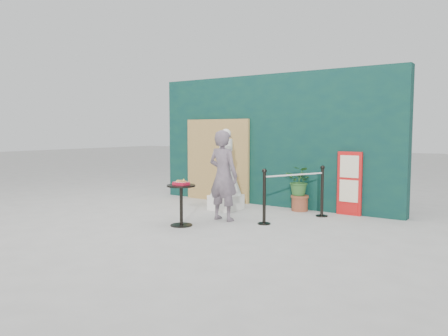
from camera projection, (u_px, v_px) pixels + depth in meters
ground at (185, 230)px, 7.59m from camera, size 60.00×60.00×0.00m
back_wall at (272, 140)px, 10.05m from camera, size 6.00×0.30×3.00m
bamboo_fence at (217, 160)px, 10.71m from camera, size 1.80×0.08×2.00m
woman at (223, 176)px, 8.36m from camera, size 0.65×0.44×1.73m
menu_board at (349, 184)px, 8.89m from camera, size 0.50×0.07×1.30m
statue at (226, 177)px, 9.49m from camera, size 0.69×0.69×1.76m
cafe_table at (181, 199)px, 7.90m from camera, size 0.52×0.52×0.75m
food_basket at (181, 183)px, 7.88m from camera, size 0.26×0.19×0.11m
planter at (300, 185)px, 9.36m from camera, size 0.57×0.49×0.97m
stanchion_barrier at (294, 195)px, 8.40m from camera, size 0.84×1.54×1.03m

